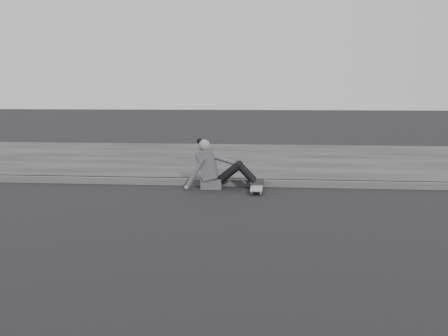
% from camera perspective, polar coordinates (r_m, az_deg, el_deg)
% --- Properties ---
extents(ground, '(80.00, 80.00, 0.00)m').
position_cam_1_polar(ground, '(6.55, 10.87, -6.40)').
color(ground, black).
rests_on(ground, ground).
extents(curb, '(24.00, 0.16, 0.12)m').
position_cam_1_polar(curb, '(9.05, 9.33, -1.77)').
color(curb, '#4F4F4F').
rests_on(curb, ground).
extents(sidewalk, '(24.00, 6.00, 0.12)m').
position_cam_1_polar(sidewalk, '(12.03, 8.34, 0.85)').
color(sidewalk, '#353535').
rests_on(sidewalk, ground).
extents(skateboard, '(0.20, 0.78, 0.09)m').
position_cam_1_polar(skateboard, '(8.54, 3.75, -2.23)').
color(skateboard, gray).
rests_on(skateboard, ground).
extents(seated_woman, '(1.38, 0.46, 0.88)m').
position_cam_1_polar(seated_woman, '(8.78, -0.98, 0.01)').
color(seated_woman, '#4B4B4D').
rests_on(seated_woman, ground).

